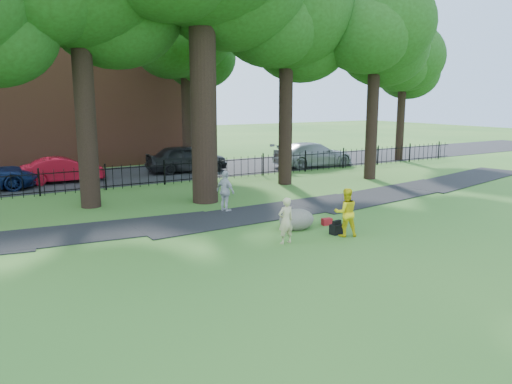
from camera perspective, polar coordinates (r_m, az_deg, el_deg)
ground at (r=15.87m, az=4.98°, el=-5.64°), size 120.00×120.00×0.00m
footpath at (r=19.55m, az=0.71°, el=-2.44°), size 36.07×3.85×0.03m
street at (r=30.05m, az=-13.07°, el=1.97°), size 80.00×7.00×0.02m
iron_fence at (r=26.21m, az=-10.45°, el=2.13°), size 44.00×0.04×1.20m
brick_building at (r=36.70m, az=-23.52°, el=12.33°), size 18.00×8.00×12.00m
tree_row at (r=23.08m, az=-6.54°, el=19.91°), size 26.82×7.96×12.42m
woman at (r=15.44m, az=3.43°, el=-3.28°), size 0.54×0.36×1.46m
man at (r=16.46m, az=10.23°, el=-2.30°), size 0.95×0.86×1.59m
pedestrian at (r=19.68m, az=-3.51°, el=0.08°), size 0.62×1.03×1.64m
boulder at (r=17.26m, az=4.66°, el=-2.99°), size 1.39×1.12×0.75m
backpack at (r=16.80m, az=9.20°, el=-4.21°), size 0.48×0.34×0.33m
red_bag at (r=17.93m, az=8.10°, el=-3.38°), size 0.38×0.27×0.24m
red_sedan at (r=28.34m, az=-21.16°, el=2.38°), size 4.16×1.59×1.35m
grey_car at (r=30.38m, az=-7.93°, el=3.82°), size 5.01×2.41×1.65m
silver_car at (r=32.66m, az=6.53°, el=4.27°), size 5.57×2.56×1.58m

